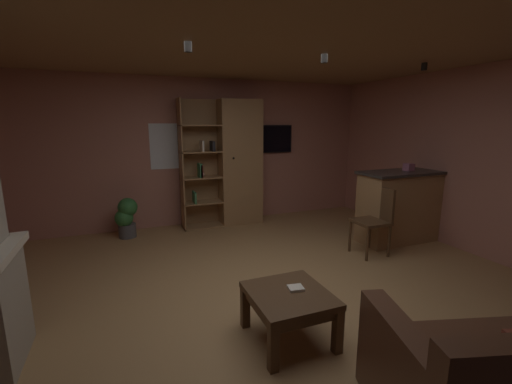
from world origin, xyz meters
TOP-DOWN VIEW (x-y plane):
  - floor at (0.00, 0.00)m, footprint 6.20×5.98m
  - wall_back at (0.00, 3.02)m, footprint 6.32×0.06m
  - wall_right at (3.13, 0.00)m, footprint 0.06×5.98m
  - ceiling at (0.00, 0.00)m, footprint 6.20×5.98m
  - window_pane_back at (-0.51, 2.98)m, footprint 0.71×0.01m
  - bookshelf_cabinet at (0.53, 2.74)m, footprint 1.40×0.41m
  - kitchen_bar_counter at (2.65, 0.92)m, footprint 1.50×0.58m
  - tissue_box at (2.66, 0.93)m, footprint 0.12×0.12m
  - coffee_table at (-0.11, -0.62)m, footprint 0.63×0.67m
  - table_book_0 at (-0.04, -0.59)m, footprint 0.14×0.13m
  - dining_chair at (1.84, 0.64)m, footprint 0.42×0.42m
  - potted_floor_plant at (-1.30, 2.59)m, footprint 0.35×0.30m
  - wall_mounted_tv at (1.28, 2.96)m, footprint 0.91×0.06m
  - track_light_spot_1 at (-0.67, 0.40)m, footprint 0.07×0.07m
  - track_light_spot_2 at (0.80, 0.42)m, footprint 0.07×0.07m
  - track_light_spot_3 at (2.24, 0.43)m, footprint 0.07×0.07m

SIDE VIEW (x-z plane):
  - floor at x=0.00m, z-range -0.02..0.00m
  - coffee_table at x=-0.11m, z-range 0.13..0.54m
  - potted_floor_plant at x=-1.30m, z-range 0.02..0.66m
  - table_book_0 at x=-0.04m, z-range 0.42..0.44m
  - dining_chair at x=1.84m, z-range 0.07..0.99m
  - kitchen_bar_counter at x=2.65m, z-range 0.00..1.07m
  - bookshelf_cabinet at x=0.53m, z-range -0.01..2.15m
  - tissue_box at x=2.66m, z-range 1.07..1.18m
  - wall_back at x=0.00m, z-range 0.00..2.52m
  - wall_right at x=3.13m, z-range 0.00..2.52m
  - window_pane_back at x=-0.51m, z-range 1.01..1.76m
  - wall_mounted_tv at x=1.28m, z-range 1.22..1.73m
  - track_light_spot_1 at x=-0.67m, z-range 2.40..2.49m
  - track_light_spot_2 at x=0.80m, z-range 2.40..2.49m
  - track_light_spot_3 at x=2.24m, z-range 2.40..2.49m
  - ceiling at x=0.00m, z-range 2.52..2.54m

